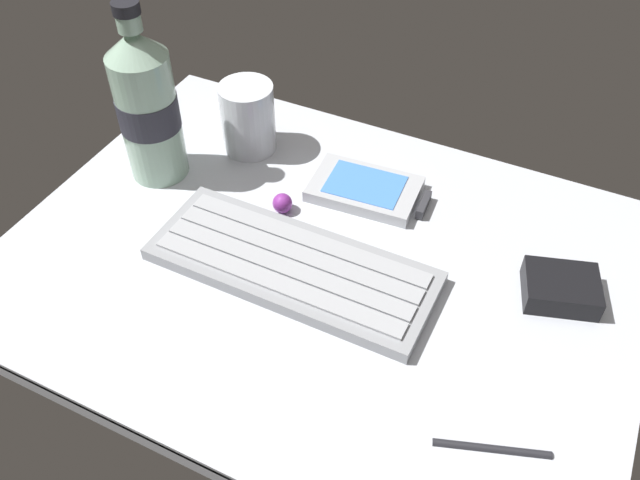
{
  "coord_description": "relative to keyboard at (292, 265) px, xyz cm",
  "views": [
    {
      "loc": [
        20.38,
        -42.0,
        50.19
      ],
      "look_at": [
        0.0,
        0.0,
        3.0
      ],
      "focal_mm": 37.54,
      "sensor_mm": 36.0,
      "label": 1
    }
  ],
  "objects": [
    {
      "name": "handheld_device",
      "position": [
        2.59,
        13.96,
        -0.08
      ],
      "size": [
        13.18,
        8.45,
        1.5
      ],
      "color": "#B7BABF",
      "rests_on": "ground_plane"
    },
    {
      "name": "ground_plane",
      "position": [
        1.93,
        2.22,
        -1.79
      ],
      "size": [
        64.0,
        48.0,
        2.8
      ],
      "color": "silver"
    },
    {
      "name": "trackball_mouse",
      "position": [
        -5.07,
        7.45,
        0.29
      ],
      "size": [
        2.2,
        2.2,
        2.2
      ],
      "primitive_type": "sphere",
      "color": "purple",
      "rests_on": "ground_plane"
    },
    {
      "name": "water_bottle",
      "position": [
        -21.27,
        7.34,
        8.2
      ],
      "size": [
        6.73,
        6.73,
        20.8
      ],
      "color": "#9EC1A8",
      "rests_on": "ground_plane"
    },
    {
      "name": "keyboard",
      "position": [
        0.0,
        0.0,
        0.0
      ],
      "size": [
        29.11,
        11.28,
        1.7
      ],
      "color": "#93969B",
      "rests_on": "ground_plane"
    },
    {
      "name": "charger_block",
      "position": [
        24.89,
        8.31,
        0.39
      ],
      "size": [
        8.34,
        7.41,
        2.4
      ],
      "primitive_type": "cube",
      "rotation": [
        0.0,
        0.0,
        0.3
      ],
      "color": "black",
      "rests_on": "ground_plane"
    },
    {
      "name": "stylus_pen",
      "position": [
        23.47,
        -10.19,
        -0.46
      ],
      "size": [
        9.22,
        3.72,
        0.7
      ],
      "primitive_type": "cylinder",
      "rotation": [
        0.0,
        1.57,
        0.33
      ],
      "color": "#26262B",
      "rests_on": "ground_plane"
    },
    {
      "name": "juice_cup",
      "position": [
        -14.05,
        15.89,
        3.1
      ],
      "size": [
        6.4,
        6.4,
        8.5
      ],
      "color": "silver",
      "rests_on": "ground_plane"
    }
  ]
}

